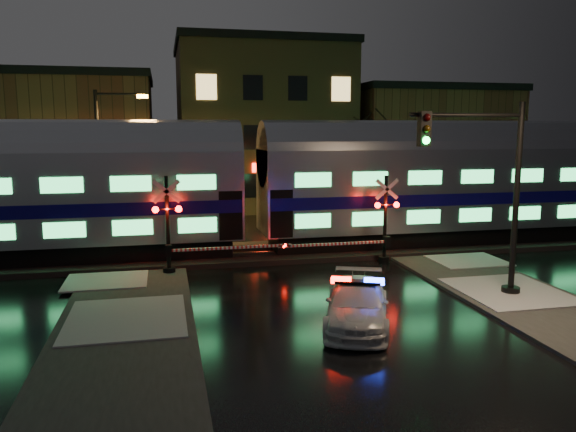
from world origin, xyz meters
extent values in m
plane|color=black|center=(0.00, 0.00, 0.00)|extent=(120.00, 120.00, 0.00)
cube|color=black|center=(0.00, 5.00, 0.12)|extent=(90.00, 4.20, 0.24)
cube|color=#2D2D2D|center=(-6.50, -6.00, 0.06)|extent=(4.00, 20.00, 0.12)
cube|color=#2D2D2D|center=(6.50, -6.00, 0.06)|extent=(4.00, 20.00, 0.12)
cube|color=brown|center=(-13.00, 22.00, 4.50)|extent=(14.00, 10.00, 9.00)
cube|color=brown|center=(2.00, 22.50, 5.75)|extent=(12.00, 11.00, 11.50)
cube|color=brown|center=(15.00, 22.00, 4.25)|extent=(12.00, 10.00, 8.50)
cube|color=black|center=(11.56, 5.00, 0.64)|extent=(24.00, 2.40, 0.80)
cube|color=#B7BAC1|center=(11.56, 5.00, 2.94)|extent=(25.00, 3.05, 3.80)
cube|color=#0D096A|center=(11.56, 5.00, 2.54)|extent=(24.75, 3.09, 0.55)
cube|color=#41F87C|center=(11.56, 3.45, 1.79)|extent=(21.00, 0.05, 0.62)
cube|color=#41F87C|center=(11.56, 3.45, 3.59)|extent=(21.00, 0.05, 0.62)
cylinder|color=#B7BAC1|center=(11.56, 5.00, 4.64)|extent=(25.00, 3.05, 3.05)
imported|color=silver|center=(0.21, -4.76, 0.64)|extent=(3.26, 4.79, 1.29)
cube|color=black|center=(0.21, -4.76, 1.33)|extent=(1.38, 0.80, 0.09)
cube|color=#FF0C05|center=(-0.24, -4.58, 1.37)|extent=(0.66, 0.49, 0.15)
cube|color=#1426FF|center=(0.66, -4.93, 1.37)|extent=(0.66, 0.49, 0.15)
cylinder|color=black|center=(3.98, 2.40, 0.14)|extent=(0.48, 0.48, 0.29)
cylinder|color=black|center=(3.98, 2.40, 1.90)|extent=(0.15, 0.15, 3.81)
sphere|color=#FF0C05|center=(3.55, 2.22, 2.57)|extent=(0.25, 0.25, 0.25)
sphere|color=#FF0C05|center=(4.41, 2.22, 2.57)|extent=(0.25, 0.25, 0.25)
cube|color=white|center=(1.60, 2.15, 1.00)|extent=(4.76, 0.10, 0.10)
cube|color=black|center=(3.98, 2.15, 1.00)|extent=(0.25, 0.30, 0.45)
cylinder|color=black|center=(-5.17, 2.40, 0.15)|extent=(0.50, 0.50, 0.30)
cylinder|color=black|center=(-5.17, 2.40, 1.98)|extent=(0.16, 0.16, 3.96)
sphere|color=#FF0C05|center=(-5.62, 2.22, 2.67)|extent=(0.26, 0.26, 0.26)
sphere|color=#FF0C05|center=(-4.73, 2.22, 2.67)|extent=(0.26, 0.26, 0.26)
cube|color=white|center=(-2.70, 2.15, 1.04)|extent=(4.95, 0.10, 0.10)
cube|color=black|center=(-5.17, 2.15, 1.04)|extent=(0.25, 0.30, 0.45)
cylinder|color=black|center=(6.43, -3.14, 0.17)|extent=(0.62, 0.62, 0.33)
cylinder|color=black|center=(6.43, -3.14, 3.34)|extent=(0.20, 0.20, 6.67)
cylinder|color=black|center=(4.43, -3.14, 6.23)|extent=(4.00, 0.13, 0.13)
cube|color=black|center=(2.87, -3.29, 5.78)|extent=(0.36, 0.31, 1.11)
sphere|color=#0CFF3F|center=(2.87, -3.45, 5.43)|extent=(0.24, 0.24, 0.24)
cylinder|color=black|center=(-8.35, 9.00, 3.82)|extent=(0.19, 0.19, 7.63)
cylinder|color=black|center=(-7.20, 9.00, 7.44)|extent=(2.29, 0.11, 0.11)
cube|color=#FF9D26|center=(-6.15, 9.00, 7.35)|extent=(0.52, 0.27, 0.17)
camera|label=1|loc=(-5.26, -19.93, 5.82)|focal=35.00mm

